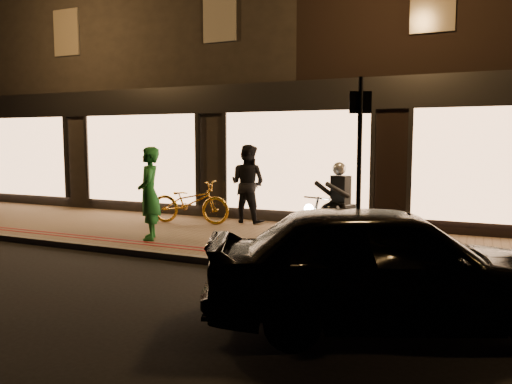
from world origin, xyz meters
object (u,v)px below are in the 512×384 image
sign_post (359,161)px  bicycle_gold (190,202)px  parked_car (388,264)px  motorcycle (335,213)px  person_green (149,193)px

sign_post → bicycle_gold: bearing=154.0°
bicycle_gold → parked_car: 7.04m
motorcycle → sign_post: sign_post is taller
motorcycle → person_green: (-3.56, -0.98, 0.32)m
sign_post → parked_car: size_ratio=0.72×
motorcycle → sign_post: (0.71, -1.21, 1.06)m
motorcycle → sign_post: size_ratio=0.62×
person_green → parked_car: (5.14, -2.51, -0.34)m
sign_post → bicycle_gold: sign_post is taller
person_green → parked_car: size_ratio=0.45×
person_green → parked_car: bearing=30.2°
parked_car → motorcycle: bearing=1.2°
bicycle_gold → motorcycle: bearing=-113.8°
motorcycle → parked_car: 3.82m
bicycle_gold → parked_car: (5.41, -4.50, 0.08)m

